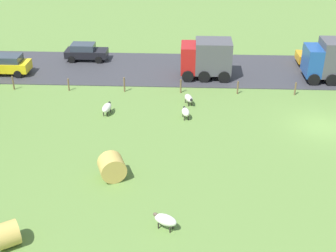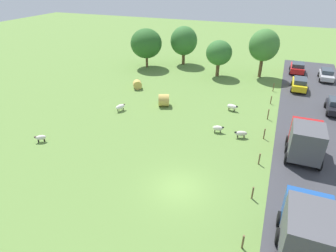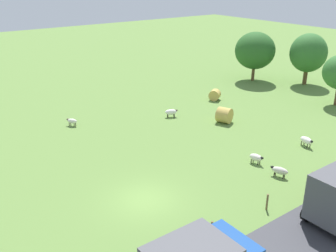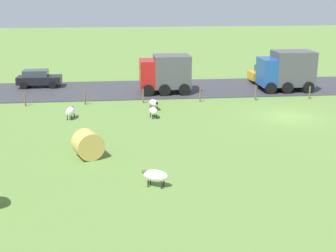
{
  "view_description": "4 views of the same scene",
  "coord_description": "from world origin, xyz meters",
  "px_view_note": "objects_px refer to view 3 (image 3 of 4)",
  "views": [
    {
      "loc": [
        -27.74,
        9.18,
        14.73
      ],
      "look_at": [
        -2.63,
        10.36,
        1.2
      ],
      "focal_mm": 48.86,
      "sensor_mm": 36.0,
      "label": 1
    },
    {
      "loc": [
        5.32,
        -15.65,
        14.24
      ],
      "look_at": [
        -3.25,
        5.97,
        1.61
      ],
      "focal_mm": 30.54,
      "sensor_mm": 36.0,
      "label": 2
    },
    {
      "loc": [
        17.28,
        -10.96,
        13.24
      ],
      "look_at": [
        -5.79,
        6.05,
        1.64
      ],
      "focal_mm": 40.91,
      "sensor_mm": 36.0,
      "label": 3
    },
    {
      "loc": [
        -30.09,
        11.65,
        8.5
      ],
      "look_at": [
        -6.35,
        9.06,
        1.5
      ],
      "focal_mm": 50.21,
      "sensor_mm": 36.0,
      "label": 4
    }
  ],
  "objects_px": {
    "sheep_1": "(256,158)",
    "sheep_4": "(171,112)",
    "sheep_2": "(280,171)",
    "hay_bale_1": "(224,115)",
    "hay_bale_0": "(215,95)",
    "tree_0": "(255,51)",
    "sheep_0": "(306,140)",
    "tree_4": "(308,53)",
    "sheep_3": "(72,121)"
  },
  "relations": [
    {
      "from": "sheep_1",
      "to": "tree_4",
      "type": "distance_m",
      "value": 24.34
    },
    {
      "from": "sheep_0",
      "to": "sheep_3",
      "type": "distance_m",
      "value": 20.57
    },
    {
      "from": "hay_bale_0",
      "to": "tree_0",
      "type": "relative_size",
      "value": 0.19
    },
    {
      "from": "hay_bale_1",
      "to": "sheep_1",
      "type": "bearing_deg",
      "value": -28.15
    },
    {
      "from": "sheep_3",
      "to": "tree_0",
      "type": "xyz_separation_m",
      "value": [
        -0.98,
        25.47,
        3.43
      ]
    },
    {
      "from": "tree_0",
      "to": "hay_bale_1",
      "type": "bearing_deg",
      "value": -57.46
    },
    {
      "from": "tree_0",
      "to": "sheep_2",
      "type": "bearing_deg",
      "value": -43.95
    },
    {
      "from": "sheep_1",
      "to": "hay_bale_1",
      "type": "relative_size",
      "value": 0.81
    },
    {
      "from": "sheep_3",
      "to": "tree_4",
      "type": "xyz_separation_m",
      "value": [
        4.14,
        29.36,
        3.49
      ]
    },
    {
      "from": "sheep_2",
      "to": "tree_0",
      "type": "relative_size",
      "value": 0.21
    },
    {
      "from": "hay_bale_1",
      "to": "sheep_3",
      "type": "bearing_deg",
      "value": -122.75
    },
    {
      "from": "hay_bale_0",
      "to": "tree_4",
      "type": "bearing_deg",
      "value": 81.51
    },
    {
      "from": "sheep_1",
      "to": "sheep_4",
      "type": "height_order",
      "value": "sheep_4"
    },
    {
      "from": "sheep_1",
      "to": "sheep_3",
      "type": "bearing_deg",
      "value": -152.37
    },
    {
      "from": "sheep_3",
      "to": "tree_0",
      "type": "height_order",
      "value": "tree_0"
    },
    {
      "from": "sheep_1",
      "to": "tree_4",
      "type": "relative_size",
      "value": 0.18
    },
    {
      "from": "hay_bale_1",
      "to": "tree_4",
      "type": "height_order",
      "value": "tree_4"
    },
    {
      "from": "sheep_2",
      "to": "sheep_4",
      "type": "distance_m",
      "value": 13.92
    },
    {
      "from": "tree_4",
      "to": "sheep_1",
      "type": "bearing_deg",
      "value": -62.85
    },
    {
      "from": "sheep_1",
      "to": "tree_0",
      "type": "relative_size",
      "value": 0.19
    },
    {
      "from": "sheep_2",
      "to": "tree_0",
      "type": "bearing_deg",
      "value": 136.05
    },
    {
      "from": "hay_bale_1",
      "to": "hay_bale_0",
      "type": "bearing_deg",
      "value": 144.68
    },
    {
      "from": "sheep_3",
      "to": "sheep_4",
      "type": "bearing_deg",
      "value": 67.86
    },
    {
      "from": "tree_0",
      "to": "tree_4",
      "type": "xyz_separation_m",
      "value": [
        5.13,
        3.89,
        0.06
      ]
    },
    {
      "from": "sheep_4",
      "to": "tree_0",
      "type": "distance_m",
      "value": 17.66
    },
    {
      "from": "sheep_1",
      "to": "sheep_2",
      "type": "xyz_separation_m",
      "value": [
        2.3,
        -0.21,
        -0.01
      ]
    },
    {
      "from": "sheep_4",
      "to": "tree_0",
      "type": "bearing_deg",
      "value": 105.17
    },
    {
      "from": "sheep_0",
      "to": "hay_bale_1",
      "type": "distance_m",
      "value": 8.01
    },
    {
      "from": "sheep_0",
      "to": "sheep_1",
      "type": "height_order",
      "value": "sheep_0"
    },
    {
      "from": "sheep_1",
      "to": "hay_bale_0",
      "type": "height_order",
      "value": "hay_bale_0"
    },
    {
      "from": "sheep_4",
      "to": "sheep_2",
      "type": "bearing_deg",
      "value": -4.2
    },
    {
      "from": "hay_bale_0",
      "to": "tree_0",
      "type": "xyz_separation_m",
      "value": [
        -3.11,
        9.63,
        3.32
      ]
    },
    {
      "from": "sheep_1",
      "to": "hay_bale_0",
      "type": "relative_size",
      "value": 0.99
    },
    {
      "from": "sheep_1",
      "to": "sheep_0",
      "type": "bearing_deg",
      "value": 86.18
    },
    {
      "from": "hay_bale_0",
      "to": "tree_0",
      "type": "distance_m",
      "value": 10.65
    },
    {
      "from": "sheep_1",
      "to": "hay_bale_1",
      "type": "xyz_separation_m",
      "value": [
        -7.47,
        4.0,
        0.23
      ]
    },
    {
      "from": "sheep_2",
      "to": "tree_0",
      "type": "xyz_separation_m",
      "value": [
        -18.42,
        17.75,
        3.42
      ]
    },
    {
      "from": "sheep_1",
      "to": "sheep_3",
      "type": "xyz_separation_m",
      "value": [
        -15.13,
        -7.92,
        -0.02
      ]
    },
    {
      "from": "sheep_4",
      "to": "tree_0",
      "type": "height_order",
      "value": "tree_0"
    },
    {
      "from": "sheep_3",
      "to": "hay_bale_0",
      "type": "bearing_deg",
      "value": 82.35
    },
    {
      "from": "tree_4",
      "to": "sheep_2",
      "type": "bearing_deg",
      "value": -58.44
    },
    {
      "from": "sheep_2",
      "to": "hay_bale_0",
      "type": "distance_m",
      "value": 17.33
    },
    {
      "from": "hay_bale_0",
      "to": "hay_bale_1",
      "type": "height_order",
      "value": "hay_bale_1"
    },
    {
      "from": "sheep_4",
      "to": "tree_4",
      "type": "relative_size",
      "value": 0.2
    },
    {
      "from": "sheep_0",
      "to": "sheep_4",
      "type": "xyz_separation_m",
      "value": [
        -11.95,
        -4.78,
        -0.0
      ]
    },
    {
      "from": "sheep_0",
      "to": "sheep_2",
      "type": "xyz_separation_m",
      "value": [
        1.93,
        -5.8,
        -0.04
      ]
    },
    {
      "from": "sheep_4",
      "to": "sheep_3",
      "type": "bearing_deg",
      "value": -112.14
    },
    {
      "from": "sheep_2",
      "to": "hay_bale_1",
      "type": "height_order",
      "value": "hay_bale_1"
    },
    {
      "from": "sheep_0",
      "to": "sheep_4",
      "type": "distance_m",
      "value": 12.87
    },
    {
      "from": "sheep_2",
      "to": "tree_4",
      "type": "distance_m",
      "value": 25.63
    }
  ]
}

